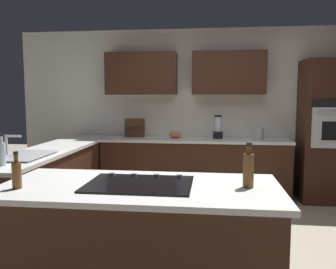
% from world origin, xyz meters
% --- Properties ---
extents(ground_plane, '(14.00, 14.00, 0.00)m').
position_xyz_m(ground_plane, '(0.00, 0.00, 0.00)').
color(ground_plane, '#9E937F').
extents(wall_back, '(6.00, 0.44, 2.60)m').
position_xyz_m(wall_back, '(0.07, -2.05, 1.44)').
color(wall_back, white).
rests_on(wall_back, ground).
extents(lower_cabinets_back, '(2.80, 0.60, 0.86)m').
position_xyz_m(lower_cabinets_back, '(0.10, -1.72, 0.43)').
color(lower_cabinets_back, '#381E14').
rests_on(lower_cabinets_back, ground).
extents(countertop_back, '(2.84, 0.64, 0.04)m').
position_xyz_m(countertop_back, '(0.10, -1.72, 0.88)').
color(countertop_back, silver).
rests_on(countertop_back, lower_cabinets_back).
extents(lower_cabinets_side, '(0.60, 2.90, 0.86)m').
position_xyz_m(lower_cabinets_side, '(1.82, -0.55, 0.43)').
color(lower_cabinets_side, '#381E14').
rests_on(lower_cabinets_side, ground).
extents(countertop_side, '(0.64, 2.94, 0.04)m').
position_xyz_m(countertop_side, '(1.82, -0.55, 0.88)').
color(countertop_side, silver).
rests_on(countertop_side, lower_cabinets_side).
extents(island_base, '(1.95, 0.86, 0.86)m').
position_xyz_m(island_base, '(0.36, 1.17, 0.43)').
color(island_base, '#381E14').
rests_on(island_base, ground).
extents(island_top, '(2.03, 0.94, 0.04)m').
position_xyz_m(island_top, '(0.36, 1.17, 0.88)').
color(island_top, silver).
rests_on(island_top, island_base).
extents(wall_oven, '(0.80, 0.66, 2.06)m').
position_xyz_m(wall_oven, '(-1.85, -1.72, 1.03)').
color(wall_oven, '#381E14').
rests_on(wall_oven, ground).
extents(sink_unit, '(0.46, 0.70, 0.23)m').
position_xyz_m(sink_unit, '(1.83, 0.15, 0.92)').
color(sink_unit, '#515456').
rests_on(sink_unit, countertop_side).
extents(cooktop, '(0.76, 0.56, 0.03)m').
position_xyz_m(cooktop, '(0.36, 1.17, 0.91)').
color(cooktop, black).
rests_on(cooktop, island_top).
extents(blender, '(0.15, 0.15, 0.36)m').
position_xyz_m(blender, '(-0.25, -1.76, 1.05)').
color(blender, black).
rests_on(blender, countertop_back).
extents(mixing_bowl, '(0.20, 0.20, 0.11)m').
position_xyz_m(mixing_bowl, '(0.40, -1.76, 0.96)').
color(mixing_bowl, '#CC724C').
rests_on(mixing_bowl, countertop_back).
extents(spice_rack, '(0.30, 0.11, 0.29)m').
position_xyz_m(spice_rack, '(1.05, -1.80, 1.05)').
color(spice_rack, '#472B19').
rests_on(spice_rack, countertop_back).
extents(kettle, '(0.16, 0.16, 0.17)m').
position_xyz_m(kettle, '(-0.85, -1.76, 0.98)').
color(kettle, '#B7BABF').
rests_on(kettle, countertop_back).
extents(dish_soap_bottle, '(0.07, 0.07, 0.30)m').
position_xyz_m(dish_soap_bottle, '(1.77, 0.63, 1.02)').
color(dish_soap_bottle, silver).
rests_on(dish_soap_bottle, countertop_side).
extents(oil_bottle, '(0.06, 0.06, 0.26)m').
position_xyz_m(oil_bottle, '(1.19, 1.38, 1.00)').
color(oil_bottle, brown).
rests_on(oil_bottle, island_top).
extents(second_bottle, '(0.08, 0.08, 0.32)m').
position_xyz_m(second_bottle, '(-0.41, 1.15, 1.03)').
color(second_bottle, brown).
rests_on(second_bottle, island_top).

